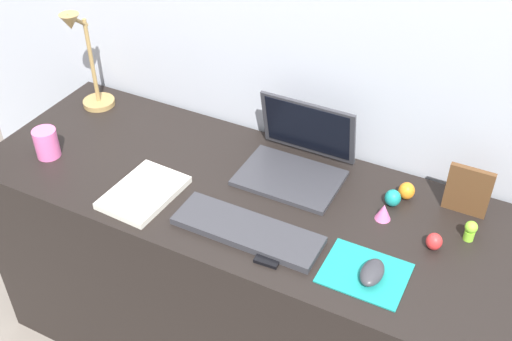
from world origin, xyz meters
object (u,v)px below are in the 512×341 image
object	(u,v)px
picture_frame	(468,191)
coffee_mug	(46,143)
toy_figurine_pink	(384,212)
cell_phone	(274,248)
toy_figurine_lime	(470,230)
notebook_pad	(144,193)
keyboard	(247,230)
desk_lamp	(86,64)
toy_figurine_teal	(393,198)
mouse	(372,272)
toy_figurine_orange	(407,191)
toy_figurine_red	(434,241)
laptop	(298,155)

from	to	relation	value
picture_frame	coffee_mug	bearing A→B (deg)	-164.99
toy_figurine_pink	cell_phone	bearing A→B (deg)	-130.88
toy_figurine_pink	toy_figurine_lime	xyz separation A→B (m)	(0.23, 0.03, 0.01)
notebook_pad	toy_figurine_pink	distance (m)	0.68
keyboard	desk_lamp	xyz separation A→B (m)	(-0.77, 0.31, 0.16)
coffee_mug	toy_figurine_teal	bearing A→B (deg)	14.31
keyboard	mouse	bearing A→B (deg)	-0.45
cell_phone	coffee_mug	bearing A→B (deg)	173.07
toy_figurine_orange	toy_figurine_teal	bearing A→B (deg)	-118.12
desk_lamp	toy_figurine_pink	xyz separation A→B (m)	(1.08, -0.09, -0.15)
toy_figurine_red	toy_figurine_pink	bearing A→B (deg)	161.78
notebook_pad	mouse	bearing A→B (deg)	2.40
mouse	coffee_mug	distance (m)	1.07
mouse	picture_frame	xyz separation A→B (m)	(0.15, 0.36, 0.05)
keyboard	coffee_mug	xyz separation A→B (m)	(-0.72, 0.03, 0.04)
coffee_mug	toy_figurine_orange	xyz separation A→B (m)	(1.06, 0.31, -0.02)
toy_figurine_orange	toy_figurine_red	world-z (taller)	toy_figurine_orange
toy_figurine_orange	toy_figurine_red	size ratio (longest dim) A/B	1.09
mouse	toy_figurine_teal	world-z (taller)	toy_figurine_teal
picture_frame	toy_figurine_pink	bearing A→B (deg)	-145.56
keyboard	coffee_mug	world-z (taller)	coffee_mug
desk_lamp	toy_figurine_lime	xyz separation A→B (m)	(1.30, -0.07, -0.14)
mouse	toy_figurine_red	xyz separation A→B (m)	(0.11, 0.18, 0.00)
laptop	toy_figurine_orange	bearing A→B (deg)	3.85
toy_figurine_orange	cell_phone	bearing A→B (deg)	-123.99
picture_frame	toy_figurine_red	size ratio (longest dim) A/B	3.19
desk_lamp	picture_frame	xyz separation A→B (m)	(1.27, 0.04, -0.10)
notebook_pad	desk_lamp	bearing A→B (deg)	147.11
coffee_mug	toy_figurine_lime	world-z (taller)	coffee_mug
toy_figurine_orange	notebook_pad	bearing A→B (deg)	-153.64
mouse	desk_lamp	bearing A→B (deg)	164.21
toy_figurine_orange	toy_figurine_teal	xyz separation A→B (m)	(-0.03, -0.05, -0.00)
coffee_mug	cell_phone	bearing A→B (deg)	-3.64
laptop	coffee_mug	xyz separation A→B (m)	(-0.72, -0.29, -0.01)
picture_frame	toy_figurine_teal	xyz separation A→B (m)	(-0.19, -0.06, -0.05)
picture_frame	cell_phone	bearing A→B (deg)	-136.96
desk_lamp	toy_figurine_orange	size ratio (longest dim) A/B	7.10
keyboard	toy_figurine_lime	bearing A→B (deg)	24.94
cell_phone	picture_frame	distance (m)	0.56
toy_figurine_pink	toy_figurine_red	world-z (taller)	toy_figurine_pink
cell_phone	toy_figurine_teal	size ratio (longest dim) A/B	2.53
toy_figurine_pink	toy_figurine_red	size ratio (longest dim) A/B	1.05
laptop	toy_figurine_teal	xyz separation A→B (m)	(0.31, -0.03, -0.03)
keyboard	toy_figurine_lime	distance (m)	0.59
toy_figurine_teal	mouse	bearing A→B (deg)	-82.37
toy_figurine_red	toy_figurine_lime	bearing A→B (deg)	45.22
cell_phone	toy_figurine_pink	bearing A→B (deg)	45.83
picture_frame	toy_figurine_orange	world-z (taller)	picture_frame
desk_lamp	picture_frame	bearing A→B (deg)	1.77
cell_phone	desk_lamp	distance (m)	0.94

